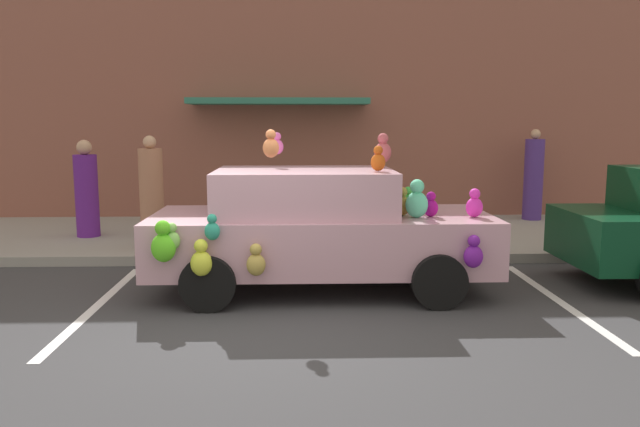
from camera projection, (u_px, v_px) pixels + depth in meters
The scene contains 10 objects.
ground_plane at pixel (252, 332), 6.37m from camera, with size 60.00×60.00×0.00m, color #38383A.
sidewalk at pixel (273, 236), 11.30m from camera, with size 24.00×4.00×0.15m, color gray.
storefront_building at pixel (275, 71), 12.97m from camera, with size 24.00×1.25×6.40m.
parking_stripe_front at pixel (559, 301), 7.48m from camera, with size 0.12×3.60×0.01m, color silver.
parking_stripe_rear at pixel (98, 305), 7.30m from camera, with size 0.12×3.60×0.01m, color silver.
plush_covered_car at pixel (317, 228), 7.87m from camera, with size 4.26×2.08×2.05m.
teddy_bear_on_sidewalk at pixel (239, 225), 9.83m from camera, with size 0.41×0.34×0.78m.
pedestrian_near_shopfront at pixel (152, 197), 9.77m from camera, with size 0.37×0.37×1.78m.
pedestrian_walking_past at pixel (87, 192), 10.80m from camera, with size 0.39×0.39×1.68m.
pedestrian_by_lamp at pixel (533, 178), 12.69m from camera, with size 0.38×0.38×1.85m.
Camera 1 is at (0.50, -6.15, 2.13)m, focal length 34.87 mm.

